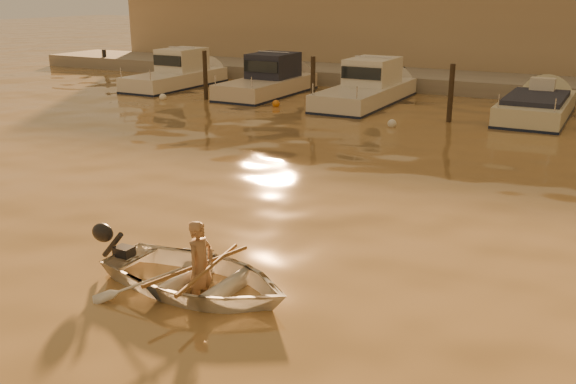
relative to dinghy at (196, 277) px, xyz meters
The scene contains 19 objects.
ground_plane 1.15m from the dinghy, 78.57° to the left, with size 160.00×160.00×0.00m, color olive.
dinghy is the anchor object (origin of this frame).
person 0.23m from the dinghy, ahead, with size 0.53×0.35×1.44m, color #986F4C.
outboard_motor 1.50m from the dinghy, behind, with size 0.90×0.40×0.70m, color black, non-canonical shape.
oar_port 0.32m from the dinghy, ahead, with size 0.06×0.06×2.10m, color brown.
oar_starboard 0.21m from the dinghy, ahead, with size 0.06×0.06×2.10m, color olive.
moored_boat_0 21.83m from the dinghy, 128.40° to the left, with size 2.05×6.58×1.75m, color silver, non-canonical shape.
moored_boat_1 19.14m from the dinghy, 116.61° to the left, with size 2.16×6.46×1.75m, color beige, non-canonical shape.
moored_boat_2 17.56m from the dinghy, 103.01° to the left, with size 2.18×7.33×1.75m, color silver, non-canonical shape.
moored_boat_3 17.30m from the dinghy, 81.40° to the left, with size 2.17×6.23×0.95m, color beige, non-canonical shape.
piling_0 18.12m from the dinghy, 124.58° to the left, with size 0.18×0.18×2.20m, color #2D2319.
piling_1 15.83m from the dinghy, 109.49° to the left, with size 0.18×0.18×2.20m, color #2D2319.
piling_2 14.92m from the dinghy, 89.91° to the left, with size 0.18×0.18×2.20m, color #2D2319.
fender_a 18.26m from the dinghy, 130.25° to the left, with size 0.30×0.30×0.30m, color white.
fender_b 16.26m from the dinghy, 114.79° to the left, with size 0.30×0.30×0.30m, color orange.
fender_c 13.26m from the dinghy, 96.29° to the left, with size 0.30×0.30×0.30m, color silver.
fender_d 15.47m from the dinghy, 77.55° to the left, with size 0.30×0.30×0.30m, color red.
quay 22.61m from the dinghy, 89.43° to the left, with size 52.00×4.00×1.00m, color gray.
waterfront_building 28.19m from the dinghy, 89.54° to the left, with size 46.00×7.00×4.80m, color #9E8466.
Camera 1 is at (5.25, -8.36, 4.44)m, focal length 40.00 mm.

